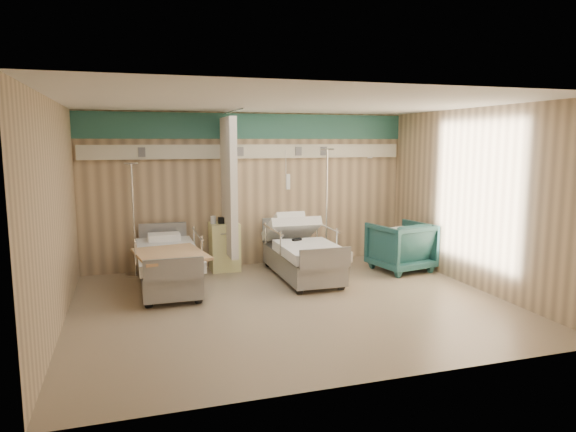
{
  "coord_description": "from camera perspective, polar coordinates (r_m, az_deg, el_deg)",
  "views": [
    {
      "loc": [
        -2.14,
        -6.68,
        2.3
      ],
      "look_at": [
        0.14,
        0.6,
        1.17
      ],
      "focal_mm": 32.0,
      "sensor_mm": 36.0,
      "label": 1
    }
  ],
  "objects": [
    {
      "name": "white_cup",
      "position": [
        9.08,
        -8.31,
        -0.43
      ],
      "size": [
        0.1,
        0.1,
        0.14
      ],
      "primitive_type": "cylinder",
      "rotation": [
        0.0,
        0.0,
        0.05
      ],
      "color": "white",
      "rests_on": "bedside_cabinet"
    },
    {
      "name": "room_walls",
      "position": [
        7.26,
        -0.44,
        4.97
      ],
      "size": [
        6.04,
        5.04,
        2.82
      ],
      "color": "tan",
      "rests_on": "ground"
    },
    {
      "name": "waffle_blanket",
      "position": [
        9.2,
        12.53,
        -0.53
      ],
      "size": [
        0.67,
        0.62,
        0.06
      ],
      "primitive_type": "cube",
      "rotation": [
        0.0,
        0.0,
        3.39
      ],
      "color": "white",
      "rests_on": "visitor_armchair"
    },
    {
      "name": "iv_stand_left",
      "position": [
        9.16,
        -16.63,
        -3.94
      ],
      "size": [
        0.35,
        0.35,
        1.93
      ],
      "rotation": [
        0.0,
        0.0,
        -0.14
      ],
      "color": "silver",
      "rests_on": "ground"
    },
    {
      "name": "call_remote",
      "position": [
        8.62,
        1.0,
        -2.63
      ],
      "size": [
        0.18,
        0.13,
        0.04
      ],
      "primitive_type": "cube",
      "rotation": [
        0.0,
        0.0,
        0.37
      ],
      "color": "black",
      "rests_on": "bed_right"
    },
    {
      "name": "bed_right",
      "position": [
        8.67,
        1.56,
        -4.83
      ],
      "size": [
        1.0,
        2.16,
        0.63
      ],
      "primitive_type": null,
      "color": "white",
      "rests_on": "ground"
    },
    {
      "name": "toiletry_bag",
      "position": [
        9.1,
        -7.14,
        -0.47
      ],
      "size": [
        0.21,
        0.14,
        0.11
      ],
      "primitive_type": "cube",
      "rotation": [
        0.0,
        0.0,
        -0.05
      ],
      "color": "black",
      "rests_on": "bedside_cabinet"
    },
    {
      "name": "tan_blanket",
      "position": [
        7.72,
        -12.94,
        -4.14
      ],
      "size": [
        1.11,
        1.31,
        0.04
      ],
      "primitive_type": "cube",
      "rotation": [
        0.0,
        0.0,
        0.16
      ],
      "color": "tan",
      "rests_on": "bed_left"
    },
    {
      "name": "bedside_cabinet",
      "position": [
        9.21,
        -7.07,
        -3.39
      ],
      "size": [
        0.5,
        0.48,
        0.85
      ],
      "primitive_type": "cube",
      "color": "#F4F098",
      "rests_on": "ground"
    },
    {
      "name": "bed_left",
      "position": [
        8.24,
        -13.15,
        -5.75
      ],
      "size": [
        1.0,
        2.16,
        0.63
      ],
      "primitive_type": null,
      "color": "white",
      "rests_on": "ground"
    },
    {
      "name": "iv_stand_right",
      "position": [
        9.6,
        4.26,
        -2.77
      ],
      "size": [
        0.38,
        0.38,
        2.15
      ],
      "rotation": [
        0.0,
        0.0,
        -0.06
      ],
      "color": "silver",
      "rests_on": "ground"
    },
    {
      "name": "ground",
      "position": [
        7.38,
        0.39,
        -9.74
      ],
      "size": [
        6.0,
        5.0,
        0.0
      ],
      "primitive_type": "cube",
      "color": "#85705B",
      "rests_on": "ground"
    },
    {
      "name": "visitor_armchair",
      "position": [
        9.33,
        12.4,
        -3.31
      ],
      "size": [
        1.09,
        1.11,
        0.87
      ],
      "primitive_type": "imported",
      "rotation": [
        0.0,
        0.0,
        3.32
      ],
      "color": "#205050",
      "rests_on": "ground"
    }
  ]
}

